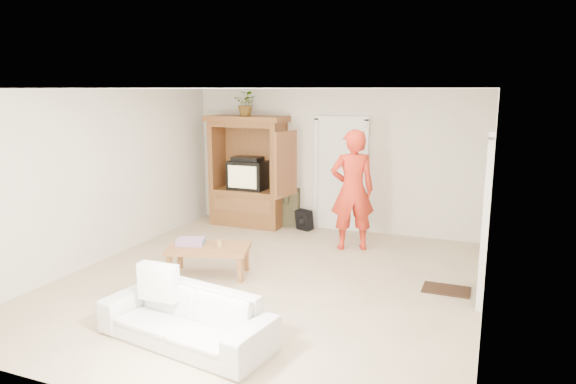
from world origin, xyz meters
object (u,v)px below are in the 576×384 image
object	(u,v)px
sofa	(186,317)
armoire	(249,178)
man	(352,190)
coffee_table	(208,250)

from	to	relation	value
sofa	armoire	bearing A→B (deg)	117.57
man	coffee_table	xyz separation A→B (m)	(-1.55, -1.96, -0.62)
armoire	man	xyz separation A→B (m)	(2.24, -0.78, 0.08)
sofa	coffee_table	distance (m)	1.97
man	coffee_table	size ratio (longest dim) A/B	1.57
armoire	sofa	world-z (taller)	armoire
armoire	man	bearing A→B (deg)	-19.12
armoire	coffee_table	world-z (taller)	armoire
sofa	man	bearing A→B (deg)	88.07
armoire	sofa	distance (m)	4.82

